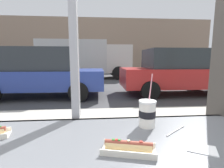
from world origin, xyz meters
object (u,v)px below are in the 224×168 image
soda_cup_left (147,113)px  box_truck (85,58)px  hotdog_tray_near (128,147)px  parked_car_blue (44,73)px  parked_car_red (176,72)px

soda_cup_left → box_truck: (-1.25, 11.16, 0.46)m
soda_cup_left → box_truck: box_truck is taller
hotdog_tray_near → box_truck: 11.49m
hotdog_tray_near → box_truck: (-1.09, 11.43, 0.52)m
soda_cup_left → box_truck: 11.24m
soda_cup_left → parked_car_blue: bearing=113.3°
hotdog_tray_near → parked_car_blue: bearing=110.9°
hotdog_tray_near → soda_cup_left: bearing=58.8°
hotdog_tray_near → parked_car_red: 6.21m
soda_cup_left → parked_car_red: size_ratio=0.07×
parked_car_blue → parked_car_red: bearing=-0.0°
box_truck → parked_car_red: bearing=-56.1°
hotdog_tray_near → box_truck: bearing=95.4°
parked_car_blue → box_truck: 6.05m
parked_car_red → hotdog_tray_near: bearing=-117.8°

